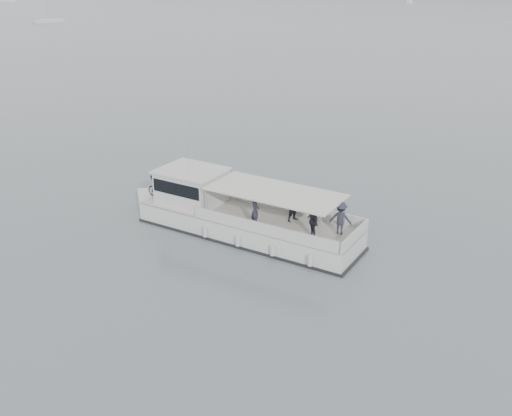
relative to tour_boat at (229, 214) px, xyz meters
The scene contains 3 objects.
ground 3.20m from the tour_boat, 64.79° to the right, with size 1400.00×1400.00×0.00m, color slate.
tour_boat is the anchor object (origin of this frame).
moored_fleet 202.29m from the tour_boat, 97.89° to the left, with size 392.83×330.85×10.20m.
Camera 1 is at (14.91, -18.70, 12.60)m, focal length 40.00 mm.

